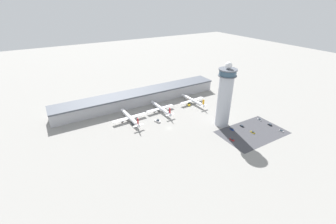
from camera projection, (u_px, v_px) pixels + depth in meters
The scene contains 17 objects.
ground_plane at pixel (169, 128), 222.23m from camera, with size 1000.00×1000.00×0.00m, color gray.
terminal_building at pixel (140, 97), 272.63m from camera, with size 202.41×25.00×14.49m.
control_tower at pixel (225, 96), 214.89m from camera, with size 17.06×17.06×64.34m.
parking_lot_surface at pixel (252, 132), 215.30m from camera, with size 64.00×40.00×0.01m, color #424247.
airplane_gate_alpha at pixel (130, 118), 233.34m from camera, with size 37.11×41.43×12.34m.
airplane_gate_bravo at pixel (161, 108), 252.80m from camera, with size 33.67×40.13×11.97m.
airplane_gate_charlie at pixel (193, 100), 271.93m from camera, with size 33.91×40.15×11.73m.
service_truck_catering at pixel (157, 121), 233.12m from camera, with size 4.78×7.40×2.87m.
service_truck_fuel at pixel (132, 123), 230.37m from camera, with size 3.85×7.00×2.50m.
service_truck_baggage at pixel (189, 104), 269.51m from camera, with size 5.98×7.84×3.19m.
car_navy_sedan at pixel (281, 131), 216.64m from camera, with size 1.77×4.35×1.39m.
car_silver_sedan at pixel (253, 132), 214.57m from camera, with size 2.02×4.65×1.36m.
car_maroon_suv at pixel (270, 125), 226.90m from camera, with size 1.89×4.24×1.47m.
car_white_wagon at pixel (242, 126), 224.82m from camera, with size 1.79×4.54×1.36m.
car_yellow_taxi at pixel (260, 120), 236.44m from camera, with size 2.07×4.44×1.52m.
car_blue_compact at pixel (232, 139), 203.72m from camera, with size 1.91×4.53×1.50m.
car_green_van at pixel (232, 129), 219.47m from camera, with size 1.84×4.10×1.55m.
Camera 1 is at (-96.45, -163.84, 116.19)m, focal length 24.00 mm.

